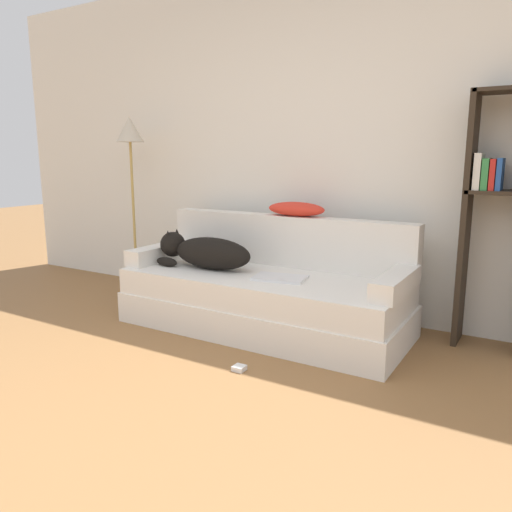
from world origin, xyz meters
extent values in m
plane|color=olive|center=(0.00, 0.00, 0.00)|extent=(20.00, 20.00, 0.00)
cube|color=silver|center=(0.00, 2.56, 1.35)|extent=(6.89, 0.06, 2.70)
cube|color=silver|center=(-0.17, 1.91, 0.11)|extent=(2.06, 0.85, 0.23)
cube|color=silver|center=(-0.17, 1.90, 0.32)|extent=(2.02, 0.81, 0.18)
cube|color=silver|center=(-0.17, 2.26, 0.60)|extent=(2.02, 0.15, 0.39)
cube|color=silver|center=(-1.13, 1.90, 0.47)|extent=(0.15, 0.66, 0.12)
cube|color=silver|center=(0.78, 1.90, 0.47)|extent=(0.15, 0.66, 0.12)
ellipsoid|color=black|center=(-0.58, 1.86, 0.53)|extent=(0.66, 0.25, 0.24)
sphere|color=black|center=(-0.97, 1.86, 0.56)|extent=(0.20, 0.20, 0.20)
cone|color=black|center=(-0.97, 1.81, 0.64)|extent=(0.07, 0.07, 0.09)
cone|color=black|center=(-0.97, 1.92, 0.64)|extent=(0.07, 0.07, 0.09)
ellipsoid|color=black|center=(-0.94, 1.75, 0.45)|extent=(0.20, 0.06, 0.07)
cube|color=silver|center=(0.00, 1.84, 0.42)|extent=(0.39, 0.29, 0.02)
ellipsoid|color=red|center=(-0.10, 2.28, 0.85)|extent=(0.46, 0.20, 0.11)
cube|color=#2D2319|center=(1.09, 2.38, 0.82)|extent=(0.04, 0.26, 1.65)
cube|color=#2D2319|center=(1.28, 2.38, 1.64)|extent=(0.40, 0.26, 0.02)
cube|color=#2D2319|center=(1.28, 2.38, 1.02)|extent=(0.40, 0.26, 0.02)
cube|color=silver|center=(1.14, 2.37, 1.15)|extent=(0.04, 0.20, 0.23)
cube|color=#337F42|center=(1.19, 2.37, 1.13)|extent=(0.04, 0.20, 0.20)
cube|color=red|center=(1.23, 2.37, 1.13)|extent=(0.03, 0.20, 0.19)
cube|color=#234C93|center=(1.27, 2.37, 1.13)|extent=(0.03, 0.20, 0.20)
cylinder|color=tan|center=(-1.72, 2.22, 0.01)|extent=(0.23, 0.23, 0.02)
cylinder|color=tan|center=(-1.72, 2.22, 0.69)|extent=(0.02, 0.02, 1.34)
cone|color=beige|center=(-1.72, 2.22, 1.48)|extent=(0.24, 0.24, 0.22)
cube|color=silver|center=(0.07, 1.21, 0.01)|extent=(0.07, 0.07, 0.03)
camera|label=1|loc=(1.57, -1.10, 1.24)|focal=35.00mm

